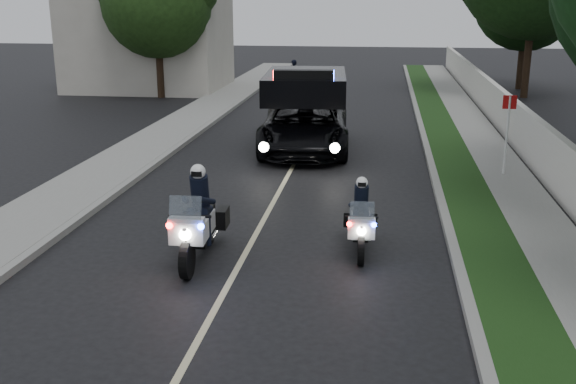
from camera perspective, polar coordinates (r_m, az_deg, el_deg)
name	(u,v)px	position (r m, az deg, el deg)	size (l,w,h in m)	color
ground	(215,310)	(11.19, -6.24, -9.91)	(120.00, 120.00, 0.00)	black
curb_right	(431,166)	(20.37, 12.04, 2.13)	(0.20, 60.00, 0.15)	gray
grass_verge	(456,167)	(20.43, 14.00, 2.06)	(1.20, 60.00, 0.16)	#193814
sidewalk_right	(501,169)	(20.61, 17.59, 1.90)	(1.40, 60.00, 0.16)	gray
property_wall	(539,147)	(20.66, 20.49, 3.58)	(0.22, 60.00, 1.50)	beige
curb_left	(164,158)	(21.38, -10.46, 2.88)	(0.20, 60.00, 0.15)	gray
sidewalk_left	(130,156)	(21.74, -13.21, 2.96)	(2.00, 60.00, 0.16)	gray
building_far	(148,24)	(37.90, -11.76, 13.78)	(8.00, 6.00, 7.00)	#A8A396
lane_marking	(294,164)	(20.49, 0.52, 2.37)	(0.12, 50.00, 0.01)	#BFB78C
police_moto_left	(199,259)	(13.28, -7.50, -5.63)	(0.77, 2.19, 1.87)	silver
police_moto_right	(360,250)	(13.68, 6.10, -4.92)	(0.62, 1.77, 1.50)	silver
police_suv	(305,150)	(22.45, 1.42, 3.59)	(2.80, 6.06, 2.94)	black
bicycle	(294,94)	(35.52, 0.48, 8.29)	(0.63, 1.80, 0.94)	black
cyclist	(294,94)	(35.52, 0.48, 8.29)	(0.57, 0.38, 1.57)	black
sign_post	(503,179)	(19.74, 17.70, 1.04)	(0.38, 0.38, 2.42)	red
tree_right_d	(524,98)	(36.26, 19.31, 7.55)	(7.78, 7.78, 12.97)	#183812
tree_right_e	(518,89)	(39.63, 18.91, 8.26)	(5.64, 5.64, 9.41)	#143310
tree_left_near	(162,97)	(34.88, -10.65, 7.87)	(5.38, 5.38, 8.97)	#214216
tree_left_far	(163,87)	(38.99, -10.51, 8.74)	(6.34, 6.34, 10.57)	black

